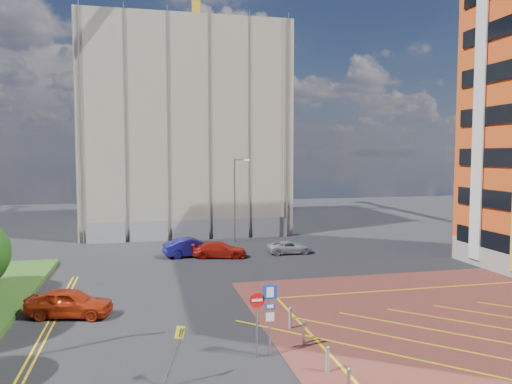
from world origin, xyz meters
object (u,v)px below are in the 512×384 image
object	(u,v)px
car_red_back	(220,250)
car_silver_back	(290,247)
car_blue_back	(192,247)
sign_cluster	(265,311)
warning_sign	(176,348)
lamp_back	(235,197)
car_red_left	(69,303)

from	to	relation	value
car_red_back	car_silver_back	bearing A→B (deg)	-74.05
car_blue_back	sign_cluster	bearing A→B (deg)	172.70
warning_sign	car_silver_back	bearing A→B (deg)	63.73
lamp_back	car_silver_back	bearing A→B (deg)	-61.97
sign_cluster	car_blue_back	bearing A→B (deg)	92.64
sign_cluster	warning_sign	world-z (taller)	sign_cluster
lamp_back	warning_sign	bearing A→B (deg)	-104.69
car_red_left	car_blue_back	xyz separation A→B (m)	(7.69, 13.95, 0.01)
warning_sign	car_silver_back	size ratio (longest dim) A/B	0.59
warning_sign	car_red_back	bearing A→B (deg)	77.30
car_red_left	car_red_back	size ratio (longest dim) A/B	0.99
warning_sign	car_red_back	xyz separation A→B (m)	(4.96, 22.02, -0.79)
warning_sign	car_blue_back	size ratio (longest dim) A/B	0.49
warning_sign	car_blue_back	world-z (taller)	warning_sign
car_blue_back	car_silver_back	distance (m)	8.25
car_silver_back	lamp_back	bearing A→B (deg)	27.70
sign_cluster	car_silver_back	size ratio (longest dim) A/B	0.84
warning_sign	car_blue_back	bearing A→B (deg)	83.07
sign_cluster	car_red_left	bearing A→B (deg)	140.10
lamp_back	car_silver_back	xyz separation A→B (m)	(3.46, -6.50, -3.83)
lamp_back	warning_sign	distance (m)	29.93
lamp_back	sign_cluster	size ratio (longest dim) A/B	2.50
car_red_back	car_silver_back	size ratio (longest dim) A/B	1.16
warning_sign	car_red_back	distance (m)	22.59
car_red_left	car_red_back	distance (m)	16.30
lamp_back	car_silver_back	size ratio (longest dim) A/B	2.10
warning_sign	car_blue_back	xyz separation A→B (m)	(2.79, 22.99, -0.67)
car_red_left	car_silver_back	bearing A→B (deg)	-36.29
car_blue_back	car_silver_back	bearing A→B (deg)	-104.64
car_red_left	sign_cluster	bearing A→B (deg)	-116.02
lamp_back	sign_cluster	world-z (taller)	lamp_back
car_red_back	car_silver_back	world-z (taller)	car_red_back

